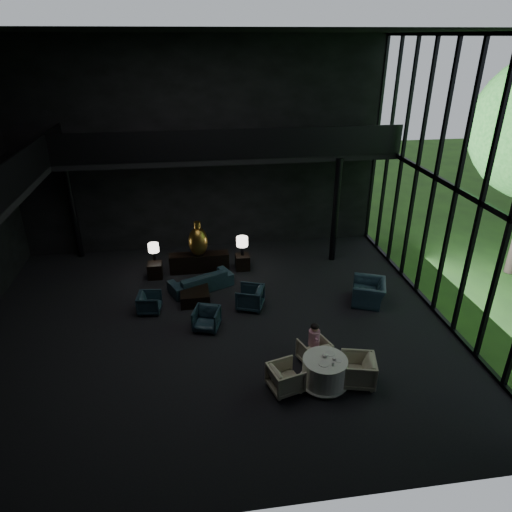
{
  "coord_description": "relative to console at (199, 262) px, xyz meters",
  "views": [
    {
      "loc": [
        -0.44,
        -11.47,
        7.91
      ],
      "look_at": [
        1.29,
        0.5,
        2.05
      ],
      "focal_mm": 32.0,
      "sensor_mm": 36.0,
      "label": 1
    }
  ],
  "objects": [
    {
      "name": "floor",
      "position": [
        0.36,
        -3.74,
        -0.35
      ],
      "size": [
        14.0,
        12.0,
        0.02
      ],
      "primitive_type": "cube",
      "color": "black",
      "rests_on": "ground"
    },
    {
      "name": "ceiling",
      "position": [
        0.36,
        -3.74,
        7.65
      ],
      "size": [
        14.0,
        12.0,
        0.02
      ],
      "primitive_type": "cube",
      "color": "black",
      "rests_on": "ground"
    },
    {
      "name": "wall_back",
      "position": [
        0.36,
        2.26,
        3.65
      ],
      "size": [
        14.0,
        0.04,
        8.0
      ],
      "primitive_type": "cube",
      "color": "black",
      "rests_on": "ground"
    },
    {
      "name": "wall_front",
      "position": [
        0.36,
        -9.74,
        3.65
      ],
      "size": [
        14.0,
        0.04,
        8.0
      ],
      "primitive_type": "cube",
      "color": "black",
      "rests_on": "ground"
    },
    {
      "name": "curtain_wall",
      "position": [
        7.31,
        -3.74,
        3.65
      ],
      "size": [
        0.2,
        12.0,
        8.0
      ],
      "primitive_type": null,
      "color": "black",
      "rests_on": "ground"
    },
    {
      "name": "mezzanine_back",
      "position": [
        1.36,
        1.26,
        3.65
      ],
      "size": [
        12.0,
        2.0,
        0.25
      ],
      "primitive_type": "cube",
      "color": "black",
      "rests_on": "wall_back"
    },
    {
      "name": "railing_left",
      "position": [
        -4.64,
        -3.74,
        4.25
      ],
      "size": [
        0.06,
        12.0,
        1.0
      ],
      "primitive_type": "cube",
      "color": "black",
      "rests_on": "mezzanine_left"
    },
    {
      "name": "railing_back",
      "position": [
        1.36,
        0.26,
        4.25
      ],
      "size": [
        12.0,
        0.06,
        1.0
      ],
      "primitive_type": "cube",
      "color": "black",
      "rests_on": "mezzanine_back"
    },
    {
      "name": "column_nw",
      "position": [
        -4.64,
        1.96,
        1.65
      ],
      "size": [
        0.24,
        0.24,
        4.0
      ],
      "primitive_type": "cylinder",
      "color": "black",
      "rests_on": "floor"
    },
    {
      "name": "column_ne",
      "position": [
        5.16,
        0.26,
        1.65
      ],
      "size": [
        0.24,
        0.24,
        4.0
      ],
      "primitive_type": "cylinder",
      "color": "black",
      "rests_on": "floor"
    },
    {
      "name": "console",
      "position": [
        0.0,
        0.0,
        0.0
      ],
      "size": [
        2.18,
        0.49,
        0.69
      ],
      "primitive_type": "cube",
      "color": "black",
      "rests_on": "floor"
    },
    {
      "name": "bronze_urn",
      "position": [
        -0.0,
        -0.1,
        0.9
      ],
      "size": [
        0.69,
        0.69,
        1.29
      ],
      "color": "#A38438",
      "rests_on": "console"
    },
    {
      "name": "side_table_left",
      "position": [
        -1.6,
        -0.29,
        -0.06
      ],
      "size": [
        0.51,
        0.51,
        0.57
      ],
      "primitive_type": "cube",
      "color": "black",
      "rests_on": "floor"
    },
    {
      "name": "table_lamp_left",
      "position": [
        -1.6,
        -0.01,
        0.68
      ],
      "size": [
        0.38,
        0.38,
        0.64
      ],
      "color": "black",
      "rests_on": "side_table_left"
    },
    {
      "name": "side_table_right",
      "position": [
        1.6,
        -0.08,
        -0.06
      ],
      "size": [
        0.52,
        0.52,
        0.57
      ],
      "primitive_type": "cube",
      "color": "black",
      "rests_on": "floor"
    },
    {
      "name": "table_lamp_right",
      "position": [
        1.6,
        -0.05,
        0.73
      ],
      "size": [
        0.43,
        0.43,
        0.71
      ],
      "color": "black",
      "rests_on": "side_table_right"
    },
    {
      "name": "sofa",
      "position": [
        0.01,
        -1.35,
        0.1
      ],
      "size": [
        2.34,
        1.52,
        0.89
      ],
      "primitive_type": "imported",
      "rotation": [
        0.0,
        0.0,
        3.56
      ],
      "color": "#1B2E35",
      "rests_on": "floor"
    },
    {
      "name": "lounge_armchair_west",
      "position": [
        -1.64,
        -2.59,
        -0.02
      ],
      "size": [
        0.66,
        0.7,
        0.65
      ],
      "primitive_type": "imported",
      "rotation": [
        0.0,
        0.0,
        1.46
      ],
      "color": "#1D3842",
      "rests_on": "floor"
    },
    {
      "name": "lounge_armchair_east",
      "position": [
        1.52,
        -2.81,
        0.09
      ],
      "size": [
        1.03,
        1.06,
        0.87
      ],
      "primitive_type": "imported",
      "rotation": [
        0.0,
        0.0,
        -1.92
      ],
      "color": "black",
      "rests_on": "floor"
    },
    {
      "name": "lounge_armchair_south",
      "position": [
        0.09,
        -3.78,
        0.02
      ],
      "size": [
        0.87,
        0.84,
        0.72
      ],
      "primitive_type": "imported",
      "rotation": [
        0.0,
        0.0,
        -0.31
      ],
      "color": "#14232D",
      "rests_on": "floor"
    },
    {
      "name": "window_armchair",
      "position": [
        5.39,
        -3.03,
        0.21
      ],
      "size": [
        1.23,
        1.48,
        1.11
      ],
      "primitive_type": "imported",
      "rotation": [
        0.0,
        0.0,
        -1.95
      ],
      "color": "#15272C",
      "rests_on": "floor"
    },
    {
      "name": "coffee_table",
      "position": [
        -0.22,
        -2.2,
        -0.14
      ],
      "size": [
        0.95,
        0.95,
        0.41
      ],
      "primitive_type": "cube",
      "rotation": [
        0.0,
        0.0,
        0.02
      ],
      "color": "black",
      "rests_on": "floor"
    },
    {
      "name": "dining_table",
      "position": [
        2.89,
        -6.6,
        -0.02
      ],
      "size": [
        1.26,
        1.26,
        0.75
      ],
      "color": "white",
      "rests_on": "floor"
    },
    {
      "name": "dining_chair_north",
      "position": [
        2.86,
        -5.74,
        0.01
      ],
      "size": [
        0.86,
        0.84,
        0.71
      ],
      "primitive_type": "imported",
      "rotation": [
        0.0,
        0.0,
        3.47
      ],
      "color": "tan",
      "rests_on": "floor"
    },
    {
      "name": "dining_chair_east",
      "position": [
        3.72,
        -6.69,
        0.11
      ],
      "size": [
        1.02,
        1.06,
        0.92
      ],
      "primitive_type": "imported",
      "rotation": [
        0.0,
        0.0,
        -1.81
      ],
      "color": "tan",
      "rests_on": "floor"
    },
    {
      "name": "dining_chair_west",
      "position": [
        1.89,
        -6.67,
        0.04
      ],
      "size": [
        0.89,
        0.92,
        0.78
      ],
      "primitive_type": "imported",
      "rotation": [
        0.0,
        0.0,
        1.84
      ],
      "color": "#C8B98E",
      "rests_on": "floor"
    },
    {
      "name": "child",
      "position": [
        2.88,
        -5.58,
        0.43
      ],
      "size": [
        0.3,
        0.3,
        0.65
      ],
      "rotation": [
        0.0,
        0.0,
        3.14
      ],
      "color": "pink",
      "rests_on": "dining_chair_north"
    },
    {
      "name": "plate_a",
      "position": [
        2.8,
        -6.76,
        0.41
      ],
      "size": [
        0.31,
        0.31,
        0.02
      ],
      "primitive_type": "cylinder",
      "rotation": [
        0.0,
        0.0,
        0.28
      ],
      "color": "white",
      "rests_on": "dining_table"
    },
    {
      "name": "plate_b",
      "position": [
        3.07,
        -6.4,
        0.41
      ],
      "size": [
        0.29,
        0.29,
        0.02
      ],
      "primitive_type": "cylinder",
      "rotation": [
        0.0,
        0.0,
        0.24
      ],
      "color": "white",
      "rests_on": "dining_table"
    },
    {
      "name": "saucer",
      "position": [
        3.19,
        -6.69,
        0.41
      ],
      "size": [
        0.18,
        0.18,
        0.01
      ],
      "primitive_type": "cylinder",
      "rotation": [
        0.0,
        0.0,
        0.16
      ],
      "color": "white",
      "rests_on": "dining_table"
    },
    {
      "name": "coffee_cup",
      "position": [
        3.09,
        -6.64,
        0.45
      ],
      "size": [
        0.11,
        0.11,
        0.07
      ],
      "primitive_type": "cylinder",
      "rotation": [
        0.0,
        0.0,
        0.3
      ],
      "color": "white",
      "rests_on": "saucer"
    },
    {
      "name": "cereal_bowl",
      "position": [
        2.9,
        -6.49,
        0.44
      ],
      "size": [
        0.14,
        0.14,
        0.07
      ],
      "primitive_type": "ellipsoid",
      "color": "white",
      "rests_on": "dining_table"
    },
    {
      "name": "cream_pot",
      "position": [
        3.0,
        -6.85,
        0.44
      ],
      "size": [
        0.07,
        0.07,
        0.07
      ],
      "primitive_type": "cylinder",
      "rotation": [
        0.0,
        0.0,
        -0.36
      ],
      "color": "#99999E",
      "rests_on": "dining_table"
    }
  ]
}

